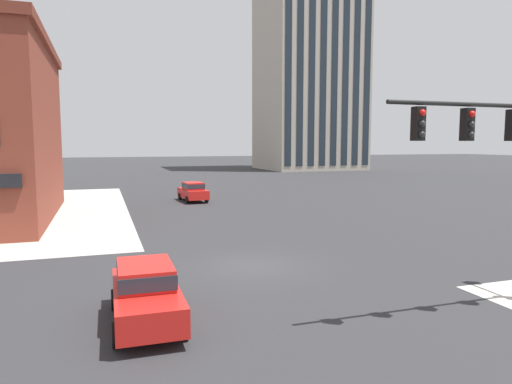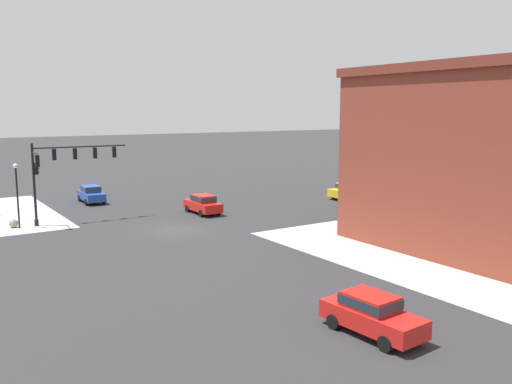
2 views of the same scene
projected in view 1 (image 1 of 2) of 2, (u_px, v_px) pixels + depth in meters
The scene contains 4 objects.
ground_plane at pixel (252, 266), 19.17m from camera, with size 320.00×320.00×0.00m, color #2D2D30.
car_main_southbound_near at pixel (193, 191), 40.42m from camera, with size 2.12×4.51×1.68m.
car_cross_westbound at pixel (146, 291), 13.03m from camera, with size 1.93×4.42×1.68m.
residential_tower_skyline_right at pixel (309, 34), 88.96m from camera, with size 18.19×17.10×52.13m.
Camera 1 is at (-5.78, -17.83, 5.07)m, focal length 32.39 mm.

